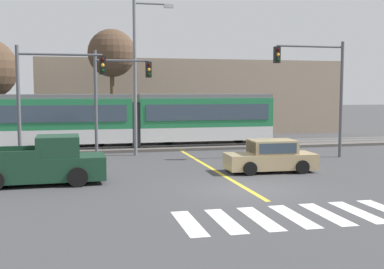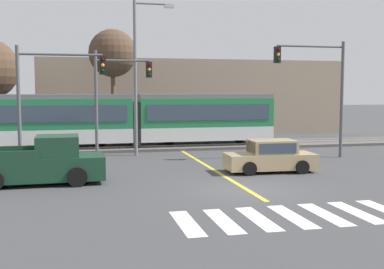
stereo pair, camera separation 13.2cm
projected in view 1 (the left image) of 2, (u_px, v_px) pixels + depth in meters
ground_plane at (248, 190)px, 18.68m from camera, size 200.00×200.00×0.00m
track_bed at (176, 146)px, 32.44m from camera, size 120.00×4.00×0.18m
rail_near at (178, 145)px, 31.73m from camera, size 120.00×0.08×0.10m
rail_far at (174, 143)px, 33.13m from camera, size 120.00×0.08×0.10m
light_rail_tram at (134, 118)px, 31.62m from camera, size 18.50×2.64×3.43m
crosswalk_stripe_0 at (189, 223)px, 13.94m from camera, size 0.57×2.80×0.01m
crosswalk_stripe_1 at (225, 221)px, 14.20m from camera, size 0.57×2.80×0.01m
crosswalk_stripe_2 at (260, 218)px, 14.45m from camera, size 0.57×2.80×0.01m
crosswalk_stripe_3 at (294, 216)px, 14.71m from camera, size 0.57×2.80×0.01m
crosswalk_stripe_4 at (326, 214)px, 14.97m from camera, size 0.57×2.80×0.01m
crosswalk_stripe_5 at (358, 212)px, 15.23m from camera, size 0.57×2.80×0.01m
lane_centre_line at (212, 169)px, 23.58m from camera, size 0.20×14.30×0.01m
sedan_crossing at (270, 157)px, 22.75m from camera, size 4.27×2.06×1.52m
pickup_truck at (41, 164)px, 19.72m from camera, size 5.44×2.32×1.98m
traffic_light_far_left at (115, 89)px, 27.16m from camera, size 3.25×0.38×6.08m
traffic_light_mid_left at (50, 87)px, 23.30m from camera, size 4.25×0.38×5.99m
traffic_light_mid_right at (320, 80)px, 27.15m from camera, size 4.25×0.38×6.61m
street_lamp_centre at (139, 68)px, 28.20m from camera, size 2.41×0.28×9.09m
bare_tree_west at (112, 54)px, 34.87m from camera, size 3.47×3.47×8.29m
building_backdrop_far at (190, 97)px, 43.78m from camera, size 26.70×6.00×6.51m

